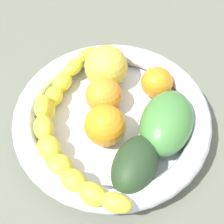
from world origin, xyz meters
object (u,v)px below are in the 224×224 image
Objects in this scene: orange_mid_left at (157,83)px; apple_yellow at (106,67)px; banana_draped_right at (65,161)px; fruit_bowl at (112,119)px; orange_mid_right at (104,96)px; avocado_dark at (135,165)px; orange_front at (105,125)px; mango_green at (166,123)px; banana_draped_left at (61,88)px.

orange_mid_left is 0.73× the size of apple_yellow.
apple_yellow is (5.26, 17.95, 0.81)cm from banana_draped_right.
orange_mid_left is at bearing 41.31° from fruit_bowl.
fruit_bowl is at bearing -65.72° from orange_mid_right.
apple_yellow is at bearing 98.03° from fruit_bowl.
orange_mid_right reaches higher than avocado_dark.
banana_draped_right is 3.49× the size of orange_mid_left.
orange_front is 1.06× the size of orange_mid_right.
apple_yellow reaches higher than banana_draped_right.
apple_yellow is at bearing 164.51° from orange_mid_left.
avocado_dark is 0.83× the size of mango_green.
banana_draped_left is 18.94cm from avocado_dark.
mango_green is (9.48, 0.73, 0.11)cm from orange_front.
banana_draped_left is at bearing -174.91° from orange_mid_left.
orange_front is 0.55× the size of mango_green.
mango_green reaches higher than orange_mid_left.
orange_mid_left is 0.56× the size of avocado_dark.
avocado_dark is 18.87cm from apple_yellow.
apple_yellow reaches higher than mango_green.
avocado_dark is (5.00, -12.37, -0.21)cm from orange_mid_right.
banana_draped_left is 16.38cm from orange_mid_left.
banana_draped_left is at bearing 130.79° from avocado_dark.
avocado_dark is at bearing -68.82° from fruit_bowl.
mango_green is (17.30, -7.18, 0.91)cm from banana_draped_left.
mango_green reaches higher than fruit_bowl.
banana_draped_left is 3.20× the size of orange_mid_right.
banana_draped_right is (2.28, -14.07, 0.49)cm from banana_draped_left.
fruit_bowl is 4.24× the size of apple_yellow.
orange_front is 0.87× the size of apple_yellow.
fruit_bowl is 3.26× the size of avocado_dark.
apple_yellow is at bearing 88.42° from orange_mid_right.
orange_mid_left is 16.27cm from avocado_dark.
avocado_dark is at bearing -75.14° from apple_yellow.
orange_mid_left is 9.58cm from orange_mid_right.
orange_mid_right is 0.82× the size of apple_yellow.
orange_front is 12.65cm from orange_mid_left.
orange_front is at bearing 125.30° from avocado_dark.
banana_draped_left reaches higher than fruit_bowl.
avocado_dark is at bearing -54.70° from orange_front.
fruit_bowl is 4.89× the size of orange_front.
avocado_dark reaches higher than orange_mid_left.
banana_draped_right is 1.96× the size of avocado_dark.
banana_draped_left is 14.26cm from banana_draped_right.
orange_mid_right is 13.34cm from avocado_dark.
banana_draped_right reaches higher than banana_draped_left.
banana_draped_left is 2.02× the size of avocado_dark.
avocado_dark is at bearing -49.21° from banana_draped_left.
fruit_bowl is 11.23cm from banana_draped_right.
banana_draped_left is 11.15cm from orange_front.
orange_mid_right reaches higher than banana_draped_left.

